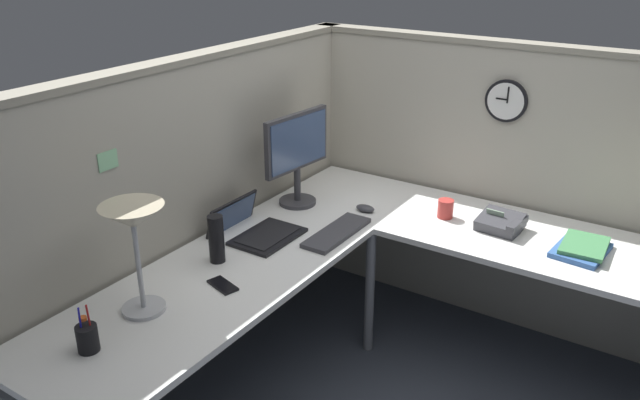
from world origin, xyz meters
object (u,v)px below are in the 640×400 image
computer_mouse (365,208)px  pen_cup (87,338)px  thermos_flask (216,239)px  coffee_mug (445,209)px  office_phone (502,223)px  laptop (252,229)px  desk_lamp_dome (134,226)px  wall_clock (506,101)px  book_stack (582,248)px  monitor (297,152)px  keyboard (337,233)px  cell_phone (223,285)px

computer_mouse → pen_cup: size_ratio=0.58×
thermos_flask → coffee_mug: thermos_flask is taller
pen_cup → office_phone: size_ratio=0.82×
laptop → thermos_flask: 0.32m
desk_lamp_dome → wall_clock: size_ratio=2.02×
laptop → desk_lamp_dome: 0.84m
desk_lamp_dome → thermos_flask: 0.52m
book_stack → wall_clock: bearing=55.2°
monitor → laptop: (-0.42, -0.02, -0.27)m
coffee_mug → thermos_flask: bearing=146.1°
keyboard → wall_clock: wall_clock is taller
thermos_flask → book_stack: size_ratio=0.74×
laptop → computer_mouse: laptop is taller
monitor → wall_clock: 1.11m
desk_lamp_dome → coffee_mug: desk_lamp_dome is taller
book_stack → wall_clock: size_ratio=1.36×
laptop → keyboard: size_ratio=0.89×
office_phone → wall_clock: size_ratio=1.00×
monitor → keyboard: monitor is taller
laptop → computer_mouse: size_ratio=3.66×
laptop → cell_phone: bearing=-155.3°
laptop → office_phone: 1.22m
keyboard → book_stack: size_ratio=1.44×
cell_phone → laptop: bearing=41.0°
desk_lamp_dome → laptop: bearing=5.4°
pen_cup → book_stack: 2.15m
keyboard → office_phone: 0.81m
computer_mouse → thermos_flask: size_ratio=0.47×
laptop → wall_clock: (1.04, -0.86, 0.53)m
computer_mouse → coffee_mug: (0.16, -0.38, 0.03)m
monitor → laptop: monitor is taller
monitor → book_stack: size_ratio=1.67×
office_phone → coffee_mug: office_phone is taller
computer_mouse → desk_lamp_dome: 1.36m
desk_lamp_dome → monitor: bearing=4.6°
computer_mouse → wall_clock: bearing=-45.8°
keyboard → desk_lamp_dome: (-0.97, 0.28, 0.35)m
laptop → wall_clock: wall_clock is taller
laptop → keyboard: laptop is taller
wall_clock → laptop: bearing=140.5°
monitor → wall_clock: wall_clock is taller
monitor → cell_phone: size_ratio=3.47×
cell_phone → thermos_flask: thermos_flask is taller
desk_lamp_dome → thermos_flask: bearing=3.0°
computer_mouse → book_stack: size_ratio=0.35×
computer_mouse → pen_cup: bearing=171.8°
laptop → desk_lamp_dome: (-0.76, -0.07, 0.34)m
pen_cup → cell_phone: bearing=-10.2°
monitor → laptop: bearing=-176.8°
laptop → office_phone: laptop is taller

